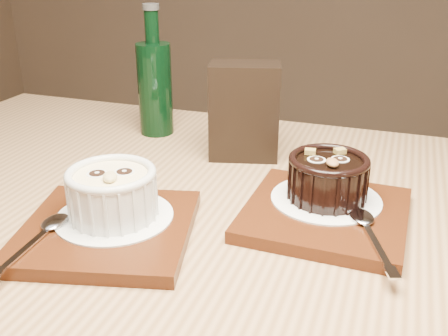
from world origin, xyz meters
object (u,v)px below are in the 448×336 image
(green_bottle, at_px, (155,85))
(tray_right, at_px, (325,214))
(tray_left, at_px, (107,230))
(ramekin_white, at_px, (112,191))
(condiment_stand, at_px, (244,111))
(table, at_px, (230,296))
(ramekin_dark, at_px, (328,176))

(green_bottle, bearing_deg, tray_right, -37.76)
(tray_left, relative_size, ramekin_white, 1.84)
(tray_left, height_order, green_bottle, green_bottle)
(ramekin_white, relative_size, tray_right, 0.54)
(tray_right, bearing_deg, tray_left, -156.38)
(ramekin_white, bearing_deg, tray_right, -4.32)
(tray_left, distance_m, condiment_stand, 0.29)
(table, distance_m, green_bottle, 0.39)
(ramekin_dark, xyz_separation_m, condiment_stand, (-0.13, 0.14, 0.02))
(ramekin_dark, bearing_deg, condiment_stand, 114.81)
(ramekin_dark, bearing_deg, green_bottle, 126.90)
(ramekin_white, xyz_separation_m, ramekin_dark, (0.22, 0.11, -0.00))
(tray_left, height_order, condiment_stand, condiment_stand)
(table, bearing_deg, condiment_stand, 99.53)
(tray_left, relative_size, tray_right, 1.00)
(table, bearing_deg, ramekin_white, -165.56)
(ramekin_white, distance_m, tray_right, 0.24)
(tray_left, distance_m, tray_right, 0.25)
(condiment_stand, relative_size, green_bottle, 0.67)
(tray_left, xyz_separation_m, green_bottle, (-0.08, 0.33, 0.07))
(table, relative_size, green_bottle, 5.99)
(tray_left, distance_m, ramekin_dark, 0.26)
(ramekin_dark, relative_size, green_bottle, 0.45)
(green_bottle, bearing_deg, ramekin_white, -76.33)
(green_bottle, bearing_deg, condiment_stand, -21.66)
(tray_right, bearing_deg, ramekin_dark, 94.55)
(tray_left, height_order, tray_right, same)
(tray_right, xyz_separation_m, green_bottle, (-0.30, 0.23, 0.07))
(ramekin_white, xyz_separation_m, green_bottle, (-0.08, 0.32, 0.03))
(table, relative_size, tray_right, 6.96)
(tray_left, relative_size, ramekin_dark, 1.93)
(tray_left, xyz_separation_m, ramekin_white, (0.00, 0.02, 0.04))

